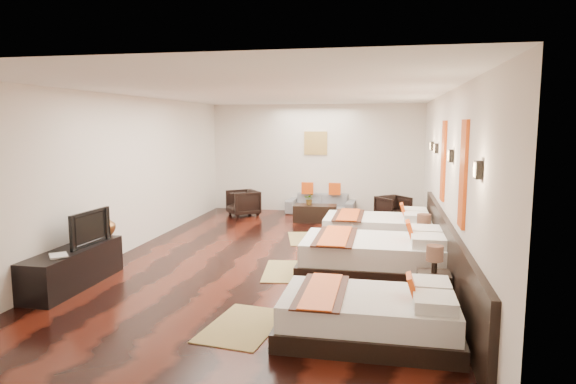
% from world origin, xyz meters
% --- Properties ---
extents(floor, '(5.50, 9.50, 0.01)m').
position_xyz_m(floor, '(0.00, 0.00, 0.00)').
color(floor, black).
rests_on(floor, ground).
extents(ceiling, '(5.50, 9.50, 0.01)m').
position_xyz_m(ceiling, '(0.00, 0.00, 2.80)').
color(ceiling, white).
rests_on(ceiling, floor).
extents(back_wall, '(5.50, 0.01, 2.80)m').
position_xyz_m(back_wall, '(0.00, 4.75, 1.40)').
color(back_wall, silver).
rests_on(back_wall, floor).
extents(left_wall, '(0.01, 9.50, 2.80)m').
position_xyz_m(left_wall, '(-2.75, 0.00, 1.40)').
color(left_wall, silver).
rests_on(left_wall, floor).
extents(right_wall, '(0.01, 9.50, 2.80)m').
position_xyz_m(right_wall, '(2.75, 0.00, 1.40)').
color(right_wall, silver).
rests_on(right_wall, floor).
extents(headboard_panel, '(0.08, 6.60, 0.90)m').
position_xyz_m(headboard_panel, '(2.71, -0.80, 0.45)').
color(headboard_panel, black).
rests_on(headboard_panel, floor).
extents(bed_near, '(1.92, 1.21, 0.73)m').
position_xyz_m(bed_near, '(1.69, -2.95, 0.25)').
color(bed_near, black).
rests_on(bed_near, floor).
extents(bed_mid, '(2.25, 1.42, 0.86)m').
position_xyz_m(bed_mid, '(1.70, -0.61, 0.29)').
color(bed_mid, black).
rests_on(bed_mid, floor).
extents(bed_far, '(2.09, 1.31, 0.80)m').
position_xyz_m(bed_far, '(1.70, 1.48, 0.27)').
color(bed_far, black).
rests_on(bed_far, floor).
extents(nightstand_a, '(0.40, 0.40, 0.79)m').
position_xyz_m(nightstand_a, '(2.44, -1.84, 0.28)').
color(nightstand_a, black).
rests_on(nightstand_a, floor).
extents(nightstand_b, '(0.42, 0.42, 0.84)m').
position_xyz_m(nightstand_b, '(2.45, 0.14, 0.29)').
color(nightstand_b, black).
rests_on(nightstand_b, floor).
extents(jute_mat_near, '(0.90, 1.29, 0.01)m').
position_xyz_m(jute_mat_near, '(0.26, -2.90, 0.01)').
color(jute_mat_near, '#96824C').
rests_on(jute_mat_near, floor).
extents(jute_mat_mid, '(0.89, 1.28, 0.01)m').
position_xyz_m(jute_mat_mid, '(0.35, -0.71, 0.01)').
color(jute_mat_mid, '#96824C').
rests_on(jute_mat_mid, floor).
extents(jute_mat_far, '(1.01, 1.34, 0.01)m').
position_xyz_m(jute_mat_far, '(0.31, 1.56, 0.01)').
color(jute_mat_far, '#96824C').
rests_on(jute_mat_far, floor).
extents(tv_console, '(0.50, 1.80, 0.55)m').
position_xyz_m(tv_console, '(-2.50, -2.01, 0.28)').
color(tv_console, black).
rests_on(tv_console, floor).
extents(tv, '(0.17, 0.88, 0.50)m').
position_xyz_m(tv, '(-2.45, -1.75, 0.80)').
color(tv, black).
rests_on(tv, tv_console).
extents(book, '(0.36, 0.37, 0.03)m').
position_xyz_m(book, '(-2.50, -2.50, 0.56)').
color(book, black).
rests_on(book, tv_console).
extents(figurine, '(0.43, 0.43, 0.38)m').
position_xyz_m(figurine, '(-2.50, -1.20, 0.74)').
color(figurine, brown).
rests_on(figurine, tv_console).
extents(sofa, '(1.77, 0.76, 0.51)m').
position_xyz_m(sofa, '(0.19, 4.40, 0.25)').
color(sofa, slate).
rests_on(sofa, floor).
extents(armchair_left, '(0.99, 0.98, 0.65)m').
position_xyz_m(armchair_left, '(-1.70, 3.79, 0.32)').
color(armchair_left, black).
rests_on(armchair_left, floor).
extents(armchair_right, '(0.92, 0.92, 0.60)m').
position_xyz_m(armchair_right, '(2.00, 3.79, 0.30)').
color(armchair_right, black).
rests_on(armchair_right, floor).
extents(coffee_table, '(1.03, 0.56, 0.40)m').
position_xyz_m(coffee_table, '(0.19, 3.35, 0.20)').
color(coffee_table, black).
rests_on(coffee_table, floor).
extents(table_plant, '(0.26, 0.23, 0.27)m').
position_xyz_m(table_plant, '(0.06, 3.38, 0.53)').
color(table_plant, '#21571D').
rests_on(table_plant, coffee_table).
extents(orange_panel_a, '(0.04, 0.40, 1.30)m').
position_xyz_m(orange_panel_a, '(2.73, -1.90, 1.70)').
color(orange_panel_a, '#D86014').
rests_on(orange_panel_a, right_wall).
extents(orange_panel_b, '(0.04, 0.40, 1.30)m').
position_xyz_m(orange_panel_b, '(2.73, 0.30, 1.70)').
color(orange_panel_b, '#D86014').
rests_on(orange_panel_b, right_wall).
extents(sconce_near, '(0.07, 0.12, 0.18)m').
position_xyz_m(sconce_near, '(2.70, -3.00, 1.85)').
color(sconce_near, black).
rests_on(sconce_near, right_wall).
extents(sconce_mid, '(0.07, 0.12, 0.18)m').
position_xyz_m(sconce_mid, '(2.70, -0.80, 1.85)').
color(sconce_mid, black).
rests_on(sconce_mid, right_wall).
extents(sconce_far, '(0.07, 0.12, 0.18)m').
position_xyz_m(sconce_far, '(2.70, 1.40, 1.85)').
color(sconce_far, black).
rests_on(sconce_far, right_wall).
extents(sconce_lounge, '(0.07, 0.12, 0.18)m').
position_xyz_m(sconce_lounge, '(2.70, 2.30, 1.85)').
color(sconce_lounge, black).
rests_on(sconce_lounge, right_wall).
extents(gold_artwork, '(0.60, 0.04, 0.60)m').
position_xyz_m(gold_artwork, '(0.00, 4.73, 1.80)').
color(gold_artwork, '#AD873F').
rests_on(gold_artwork, back_wall).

